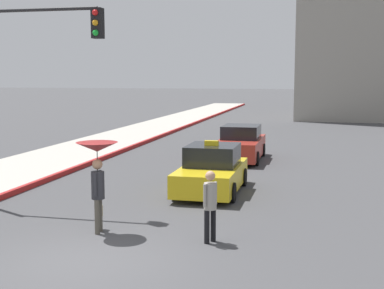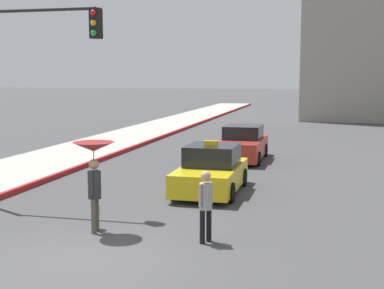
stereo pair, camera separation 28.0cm
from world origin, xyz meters
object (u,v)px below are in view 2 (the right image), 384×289
Objects in this scene: sedan_red at (243,144)px; traffic_light at (20,63)px; taxi at (211,171)px; pedestrian_man at (206,201)px; pedestrian_with_umbrella at (94,162)px.

sedan_red is 0.75× the size of traffic_light.
pedestrian_man is (0.97, -5.19, 0.27)m from taxi.
pedestrian_with_umbrella is at bearing -32.99° from traffic_light.
pedestrian_with_umbrella is (-1.76, -5.05, 1.02)m from taxi.
pedestrian_with_umbrella is at bearing -63.72° from pedestrian_man.
taxi is at bearing -140.31° from pedestrian_man.
pedestrian_with_umbrella reaches higher than taxi.
pedestrian_man is 6.94m from traffic_light.
pedestrian_with_umbrella is 4.38m from traffic_light.
pedestrian_with_umbrella is at bearing 70.85° from taxi.
pedestrian_man is (0.99, -12.00, 0.25)m from sedan_red.
traffic_light reaches higher than sedan_red.
taxi is 0.93× the size of sedan_red.
pedestrian_with_umbrella reaches higher than sedan_red.
traffic_light is (-4.85, -3.05, 3.39)m from taxi.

